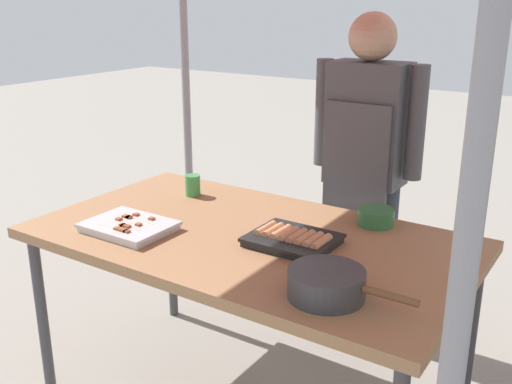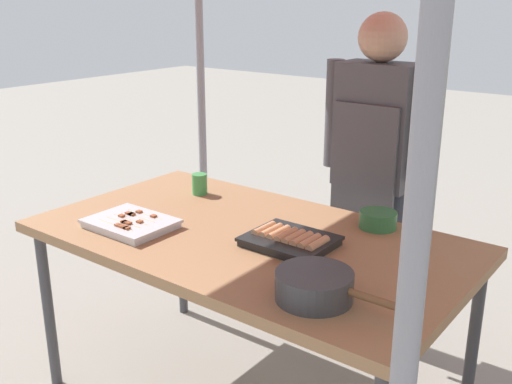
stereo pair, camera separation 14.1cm
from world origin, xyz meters
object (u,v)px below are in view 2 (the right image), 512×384
at_px(tray_meat_skewers, 131,223).
at_px(condiment_bowl, 378,220).
at_px(drink_cup_near_edge, 200,184).
at_px(vendor_woman, 375,158).
at_px(stall_table, 248,247).
at_px(tray_grilled_sausages, 290,240).
at_px(cooking_wok, 315,285).

distance_m(tray_meat_skewers, condiment_bowl, 0.93).
bearing_deg(tray_meat_skewers, drink_cup_near_edge, 98.30).
relative_size(condiment_bowl, vendor_woman, 0.09).
bearing_deg(vendor_woman, stall_table, 81.19).
xyz_separation_m(drink_cup_near_edge, vendor_woman, (0.58, 0.53, 0.10)).
bearing_deg(tray_grilled_sausages, condiment_bowl, 64.23).
relative_size(tray_meat_skewers, cooking_wok, 0.82).
xyz_separation_m(tray_meat_skewers, drink_cup_near_edge, (-0.07, 0.46, 0.03)).
distance_m(stall_table, drink_cup_near_edge, 0.53).
distance_m(cooking_wok, drink_cup_near_edge, 1.05).
relative_size(stall_table, drink_cup_near_edge, 17.38).
relative_size(tray_grilled_sausages, tray_meat_skewers, 0.94).
distance_m(tray_grilled_sausages, drink_cup_near_edge, 0.68).
relative_size(cooking_wok, vendor_woman, 0.25).
xyz_separation_m(tray_grilled_sausages, vendor_woman, (-0.06, 0.76, 0.13)).
distance_m(tray_grilled_sausages, tray_meat_skewers, 0.62).
xyz_separation_m(condiment_bowl, drink_cup_near_edge, (-0.81, -0.11, 0.01)).
bearing_deg(drink_cup_near_edge, condiment_bowl, 7.80).
distance_m(tray_grilled_sausages, cooking_wok, 0.39).
distance_m(cooking_wok, condiment_bowl, 0.63).
bearing_deg(tray_grilled_sausages, tray_meat_skewers, -158.77).
bearing_deg(drink_cup_near_edge, cooking_wok, -29.17).
bearing_deg(tray_meat_skewers, stall_table, 29.09).
distance_m(condiment_bowl, drink_cup_near_edge, 0.82).
distance_m(condiment_bowl, vendor_woman, 0.49).
xyz_separation_m(tray_grilled_sausages, cooking_wok, (0.28, -0.28, 0.02)).
height_order(cooking_wok, vendor_woman, vendor_woman).
xyz_separation_m(stall_table, tray_grilled_sausages, (0.18, 0.01, 0.07)).
distance_m(cooking_wok, vendor_woman, 1.10).
bearing_deg(cooking_wok, vendor_woman, 108.17).
xyz_separation_m(stall_table, cooking_wok, (0.46, -0.27, 0.10)).
bearing_deg(stall_table, condiment_bowl, 45.01).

